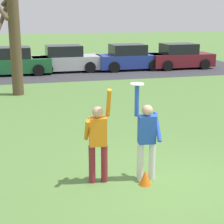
# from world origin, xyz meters

# --- Properties ---
(ground_plane) EXTENTS (120.00, 120.00, 0.00)m
(ground_plane) POSITION_xyz_m (0.00, 0.00, 0.00)
(ground_plane) COLOR #567F3D
(person_catcher) EXTENTS (0.56, 0.49, 2.08)m
(person_catcher) POSITION_xyz_m (-0.18, 0.14, 0.98)
(person_catcher) COLOR silver
(person_catcher) RESTS_ON ground_plane
(person_defender) EXTENTS (0.57, 0.49, 2.04)m
(person_defender) POSITION_xyz_m (-1.20, 0.24, 0.98)
(person_defender) COLOR maroon
(person_defender) RESTS_ON ground_plane
(frisbee_disc) EXTENTS (0.28, 0.28, 0.02)m
(frisbee_disc) POSITION_xyz_m (-0.40, 0.16, 2.09)
(frisbee_disc) COLOR white
(frisbee_disc) RESTS_ON person_catcher
(parked_car_green) EXTENTS (4.13, 2.10, 1.59)m
(parked_car_green) POSITION_xyz_m (-2.90, 15.46, 0.73)
(parked_car_green) COLOR #1E6633
(parked_car_green) RESTS_ON ground_plane
(parked_car_silver) EXTENTS (4.13, 2.10, 1.59)m
(parked_car_silver) POSITION_xyz_m (0.17, 15.85, 0.73)
(parked_car_silver) COLOR #BCBCC1
(parked_car_silver) RESTS_ON ground_plane
(parked_car_blue) EXTENTS (4.13, 2.10, 1.59)m
(parked_car_blue) POSITION_xyz_m (4.14, 15.65, 0.73)
(parked_car_blue) COLOR #233893
(parked_car_blue) RESTS_ON ground_plane
(parked_car_maroon) EXTENTS (4.13, 2.10, 1.59)m
(parked_car_maroon) POSITION_xyz_m (7.49, 15.45, 0.73)
(parked_car_maroon) COLOR maroon
(parked_car_maroon) RESTS_ON ground_plane
(parking_strip) EXTENTS (26.60, 6.40, 0.01)m
(parking_strip) POSITION_xyz_m (-1.28, 15.46, 0.00)
(parking_strip) COLOR #38383D
(parking_strip) RESTS_ON ground_plane
(bare_tree_tall) EXTENTS (1.79, 1.93, 6.09)m
(bare_tree_tall) POSITION_xyz_m (-2.78, 9.72, 3.15)
(bare_tree_tall) COLOR brown
(bare_tree_tall) RESTS_ON ground_plane
(field_cone_orange) EXTENTS (0.26, 0.26, 0.32)m
(field_cone_orange) POSITION_xyz_m (-0.29, -0.14, 0.16)
(field_cone_orange) COLOR orange
(field_cone_orange) RESTS_ON ground_plane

